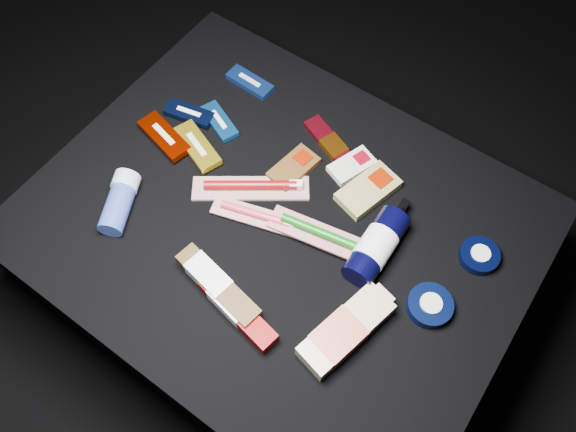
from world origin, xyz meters
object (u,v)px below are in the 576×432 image
Objects in this scene: lotion_bottle at (376,246)px; bodywash_bottle at (345,331)px; toothpaste_carton_red at (235,308)px; deodorant_stick at (120,201)px.

lotion_bottle is 0.99× the size of bodywash_bottle.
toothpaste_carton_red is (-0.15, -0.25, -0.02)m from lotion_bottle.
bodywash_bottle is at bearing -78.71° from lotion_bottle.
lotion_bottle is 0.29m from toothpaste_carton_red.
bodywash_bottle is 1.48× the size of deodorant_stick.
toothpaste_carton_red is (-0.19, -0.08, -0.00)m from bodywash_bottle.
toothpaste_carton_red is at bearing -122.10° from lotion_bottle.
bodywash_bottle is (0.04, -0.17, -0.01)m from lotion_bottle.
deodorant_stick is at bearing -177.04° from toothpaste_carton_red.
bodywash_bottle is 1.14× the size of toothpaste_carton_red.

